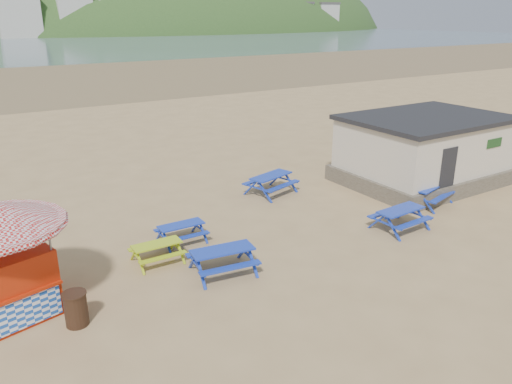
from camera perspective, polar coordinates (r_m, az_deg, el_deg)
ground at (r=18.00m, az=-1.37°, el=-5.20°), size 400.00×400.00×0.00m
wet_sand at (r=69.95m, az=-25.74°, el=11.59°), size 400.00×400.00×0.00m
picnic_table_blue_a at (r=17.71m, az=-8.51°, el=-4.66°), size 1.60×1.29×0.67m
picnic_table_blue_c at (r=22.17m, az=1.72°, el=0.89°), size 2.42×2.15×0.86m
picnic_table_blue_d at (r=15.52m, az=-3.82°, el=-7.87°), size 2.12×1.80×0.81m
picnic_table_blue_e at (r=19.26m, az=16.12°, el=-2.99°), size 1.99×1.64×0.80m
picnic_table_blue_f at (r=22.14m, az=18.99°, el=-0.31°), size 2.26×1.99×0.81m
picnic_table_yellow at (r=16.47m, az=-11.22°, el=-6.82°), size 1.58×1.28×0.66m
litter_bin at (r=13.88m, az=-19.90°, el=-12.43°), size 0.63×0.63×0.92m
amenity_block at (r=24.84m, az=18.66°, el=4.66°), size 7.40×5.40×3.15m
headland_town at (r=263.39m, az=-10.62°, el=15.57°), size 264.00×144.00×108.00m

